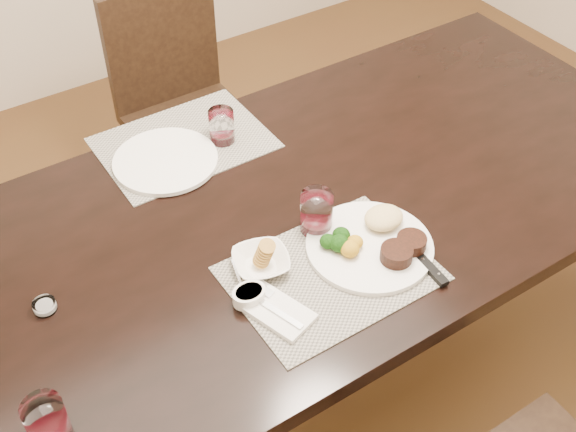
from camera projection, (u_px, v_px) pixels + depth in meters
ground_plane at (323, 358)px, 2.40m from camera, size 4.50×4.50×0.00m
dining_table at (331, 212)px, 1.95m from camera, size 2.00×1.00×0.75m
chair_far at (180, 99)px, 2.63m from camera, size 0.42×0.42×0.90m
placemat_near at (331, 273)px, 1.67m from camera, size 0.46×0.34×0.00m
placemat_far at (184, 143)px, 2.03m from camera, size 0.46×0.34×0.00m
dinner_plate at (375, 242)px, 1.72m from camera, size 0.31×0.31×0.05m
napkin_fork at (276, 310)px, 1.58m from camera, size 0.14×0.18×0.02m
steak_knife at (421, 261)px, 1.69m from camera, size 0.03×0.26×0.01m
cracker_bowl at (261, 261)px, 1.67m from camera, size 0.16×0.16×0.06m
sauce_ramekin at (249, 295)px, 1.60m from camera, size 0.08×0.12×0.06m
wine_glass_near at (316, 214)px, 1.74m from camera, size 0.08×0.08×0.11m
far_plate at (165, 161)px, 1.96m from camera, size 0.29×0.29×0.01m
wine_glass_far at (222, 128)px, 2.01m from camera, size 0.07×0.07×0.10m
wine_glass_side at (48, 424)px, 1.34m from camera, size 0.08×0.08×0.11m
salt_cellar at (45, 306)px, 1.59m from camera, size 0.05×0.05×0.02m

